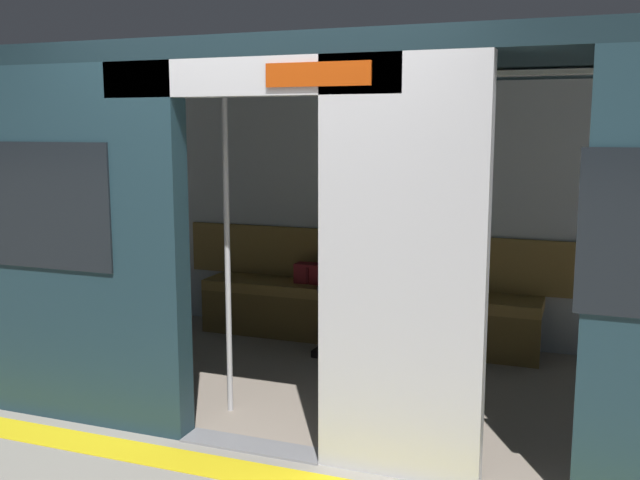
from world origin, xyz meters
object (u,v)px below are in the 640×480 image
train_car (315,173)px  grab_pole_far (340,253)px  bench_seat (363,302)px  grab_pole_door (227,246)px  book (393,287)px  handbag (310,273)px  person_seated (350,264)px

train_car → grab_pole_far: bearing=120.9°
grab_pole_far → bench_seat: bearing=-77.6°
bench_seat → grab_pole_door: grab_pole_door is taller
train_car → grab_pole_door: bearing=65.8°
book → bench_seat: bearing=-8.3°
bench_seat → grab_pole_far: grab_pole_far is taller
grab_pole_door → handbag: bearing=-85.8°
train_car → book: train_car is taller
bench_seat → person_seated: bearing=27.0°
handbag → book: handbag is taller
bench_seat → person_seated: (0.10, 0.05, 0.33)m
bench_seat → grab_pole_door: 1.88m
grab_pole_door → bench_seat: bearing=-102.3°
grab_pole_far → grab_pole_door: bearing=0.7°
person_seated → handbag: (0.40, -0.12, -0.13)m
train_car → handbag: (0.45, -1.06, -0.94)m
train_car → person_seated: size_ratio=5.32×
handbag → grab_pole_far: grab_pole_far is taller
grab_pole_far → person_seated: bearing=-73.9°
person_seated → grab_pole_door: 1.71m
handbag → grab_pole_door: 1.85m
person_seated → grab_pole_far: size_ratio=0.56×
train_car → person_seated: train_car is taller
book → person_seated: bearing=-6.0°
train_car → person_seated: (0.05, -0.93, -0.81)m
bench_seat → handbag: 0.54m
person_seated → grab_pole_door: grab_pole_door is taller
grab_pole_door → grab_pole_far: 0.74m
handbag → grab_pole_door: bearing=94.2°
train_car → person_seated: bearing=-86.8°
bench_seat → grab_pole_far: 1.87m
person_seated → grab_pole_far: grab_pole_far is taller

